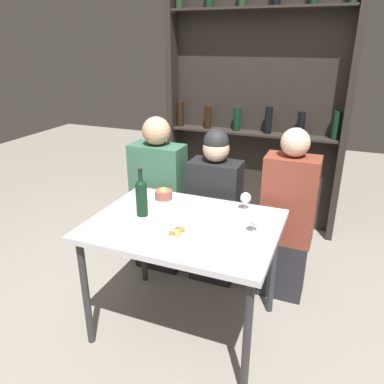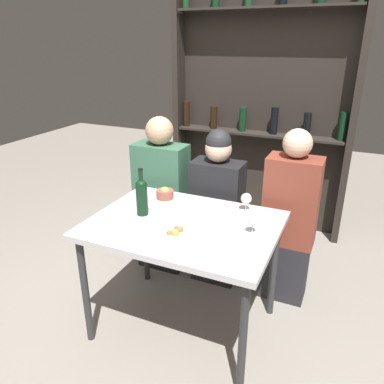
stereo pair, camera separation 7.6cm
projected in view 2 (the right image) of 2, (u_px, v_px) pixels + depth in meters
name	position (u px, v px, depth m)	size (l,w,h in m)	color
ground_plane	(184.00, 324.00, 2.52)	(10.00, 10.00, 0.00)	gray
dining_table	(184.00, 233.00, 2.26)	(1.11, 0.83, 0.77)	silver
wine_rack_wall	(260.00, 110.00, 3.53)	(1.71, 0.21, 2.30)	#28231E
wine_bottle	(142.00, 195.00, 2.29)	(0.07, 0.07, 0.30)	black
wine_glass_0	(246.00, 199.00, 2.36)	(0.07, 0.07, 0.12)	silver
wine_glass_1	(253.00, 221.00, 2.08)	(0.06, 0.06, 0.11)	silver
food_plate_0	(175.00, 234.00, 2.08)	(0.24, 0.24, 0.05)	white
snack_bowl	(165.00, 193.00, 2.56)	(0.12, 0.12, 0.08)	#995142
seated_person_left	(162.00, 200.00, 2.98)	(0.41, 0.22, 1.26)	#26262B
seated_person_center	(217.00, 211.00, 2.81)	(0.37, 0.22, 1.21)	#26262B
seated_person_right	(289.00, 223.00, 2.60)	(0.36, 0.22, 1.26)	#26262B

